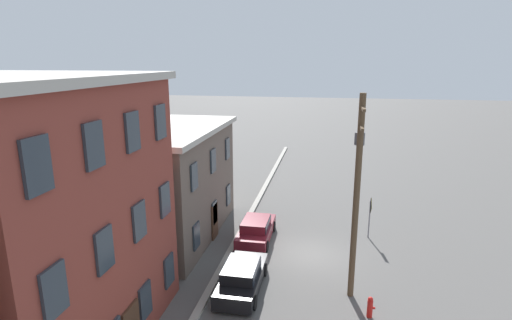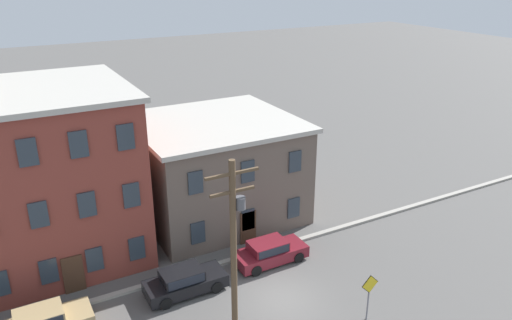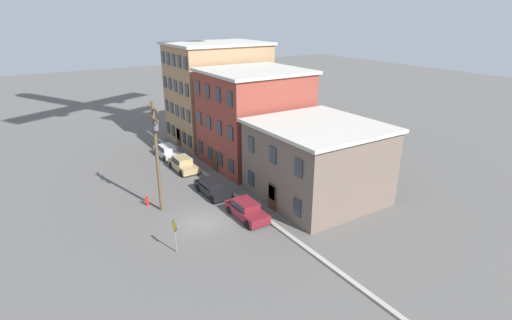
# 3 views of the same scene
# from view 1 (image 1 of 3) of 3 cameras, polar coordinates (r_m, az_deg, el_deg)

# --- Properties ---
(ground_plane) EXTENTS (200.00, 200.00, 0.00)m
(ground_plane) POSITION_cam_1_polar(r_m,az_deg,el_deg) (23.63, 7.66, -13.17)
(ground_plane) COLOR #565451
(kerb_strip) EXTENTS (56.00, 0.36, 0.16)m
(kerb_strip) POSITION_cam_1_polar(r_m,az_deg,el_deg) (24.17, -3.29, -12.19)
(kerb_strip) COLOR #9E998E
(kerb_strip) RESTS_ON ground_plane
(apartment_far) EXTENTS (10.73, 10.06, 6.90)m
(apartment_far) POSITION_cam_1_polar(r_m,az_deg,el_deg) (26.06, -16.31, -2.79)
(apartment_far) COLOR #66564C
(apartment_far) RESTS_ON ground_plane
(car_black) EXTENTS (4.40, 1.92, 1.43)m
(car_black) POSITION_cam_1_polar(r_m,az_deg,el_deg) (19.84, -2.06, -16.25)
(car_black) COLOR black
(car_black) RESTS_ON ground_plane
(car_maroon) EXTENTS (4.40, 1.92, 1.43)m
(car_maroon) POSITION_cam_1_polar(r_m,az_deg,el_deg) (24.73, 0.01, -9.82)
(car_maroon) COLOR maroon
(car_maroon) RESTS_ON ground_plane
(caution_sign) EXTENTS (1.04, 0.08, 2.63)m
(caution_sign) POSITION_cam_1_polar(r_m,az_deg,el_deg) (25.70, 16.00, -7.00)
(caution_sign) COLOR slate
(caution_sign) RESTS_ON ground_plane
(utility_pole) EXTENTS (2.40, 0.44, 9.45)m
(utility_pole) POSITION_cam_1_polar(r_m,az_deg,el_deg) (18.16, 14.23, -3.87)
(utility_pole) COLOR brown
(utility_pole) RESTS_ON ground_plane
(fire_hydrant) EXTENTS (0.24, 0.34, 0.96)m
(fire_hydrant) POSITION_cam_1_polar(r_m,az_deg,el_deg) (18.88, 15.98, -19.53)
(fire_hydrant) COLOR red
(fire_hydrant) RESTS_ON ground_plane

